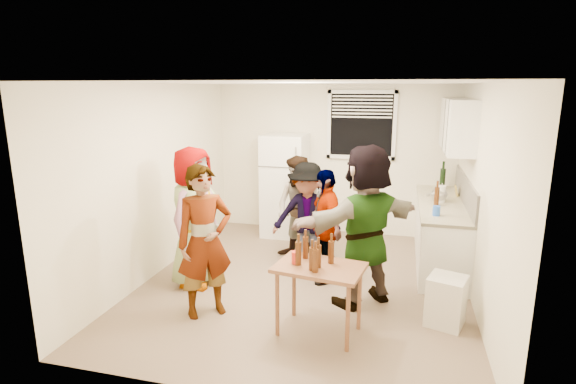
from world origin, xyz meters
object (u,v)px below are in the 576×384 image
(serving_table, at_px, (318,332))
(guest_back_right, at_px, (307,267))
(trash_bin, at_px, (446,302))
(beer_bottle_counter, at_px, (436,206))
(beer_bottle_table, at_px, (298,265))
(guest_stripe, at_px, (208,313))
(blue_cup, at_px, (436,216))
(guest_orange, at_px, (362,301))
(guest_back_left, at_px, (299,260))
(refrigerator, at_px, (285,185))
(guest_grey, at_px, (197,282))
(red_cup, at_px, (296,263))
(guest_black, at_px, (324,279))
(kettle, at_px, (439,201))
(wine_bottle, at_px, (442,189))

(serving_table, height_order, guest_back_right, serving_table)
(trash_bin, distance_m, serving_table, 1.38)
(beer_bottle_counter, relative_size, beer_bottle_table, 1.06)
(beer_bottle_counter, height_order, guest_stripe, beer_bottle_counter)
(blue_cup, height_order, guest_orange, blue_cup)
(trash_bin, relative_size, guest_back_left, 0.35)
(refrigerator, relative_size, guest_grey, 0.97)
(guest_back_left, distance_m, guest_back_right, 0.28)
(beer_bottle_table, relative_size, guest_grey, 0.13)
(red_cup, xyz_separation_m, guest_black, (0.08, 1.28, -0.73))
(refrigerator, relative_size, red_cup, 13.88)
(beer_bottle_counter, bearing_deg, blue_cup, -93.40)
(beer_bottle_table, height_order, guest_back_left, beer_bottle_table)
(red_cup, distance_m, guest_back_left, 2.04)
(guest_back_left, bearing_deg, kettle, 37.18)
(kettle, xyz_separation_m, blue_cup, (-0.08, -0.76, 0.00))
(guest_stripe, bearing_deg, trash_bin, -32.16)
(red_cup, xyz_separation_m, guest_grey, (-1.49, 0.78, -0.73))
(serving_table, distance_m, guest_grey, 1.91)
(serving_table, relative_size, guest_grey, 0.49)
(trash_bin, relative_size, guest_grey, 0.30)
(trash_bin, height_order, red_cup, red_cup)
(refrigerator, distance_m, trash_bin, 3.52)
(serving_table, height_order, guest_orange, serving_table)
(serving_table, bearing_deg, guest_back_left, 108.79)
(guest_orange, bearing_deg, trash_bin, 117.90)
(guest_stripe, xyz_separation_m, guest_back_right, (0.80, 1.55, 0.00))
(guest_back_right, bearing_deg, red_cup, -84.20)
(wine_bottle, bearing_deg, beer_bottle_counter, -98.02)
(guest_back_right, bearing_deg, trash_bin, -35.81)
(beer_bottle_table, bearing_deg, refrigerator, 107.09)
(guest_grey, bearing_deg, beer_bottle_table, -111.04)
(guest_back_right, bearing_deg, guest_stripe, -119.40)
(blue_cup, xyz_separation_m, guest_back_left, (-1.82, 0.35, -0.90))
(refrigerator, bearing_deg, guest_grey, -105.20)
(guest_back_right, height_order, guest_orange, same)
(refrigerator, bearing_deg, guest_black, -60.20)
(blue_cup, xyz_separation_m, guest_black, (-1.35, -0.24, -0.90))
(kettle, height_order, trash_bin, kettle)
(beer_bottle_table, xyz_separation_m, red_cup, (-0.03, 0.03, 0.00))
(trash_bin, xyz_separation_m, guest_back_right, (-1.74, 1.15, -0.25))
(serving_table, bearing_deg, blue_cup, 52.17)
(beer_bottle_table, bearing_deg, kettle, 57.38)
(kettle, distance_m, red_cup, 2.73)
(trash_bin, bearing_deg, guest_orange, 161.33)
(serving_table, bearing_deg, beer_bottle_counter, 59.09)
(beer_bottle_counter, bearing_deg, guest_black, -151.78)
(kettle, bearing_deg, beer_bottle_counter, -113.59)
(kettle, distance_m, beer_bottle_counter, 0.26)
(wine_bottle, relative_size, guest_back_right, 0.22)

